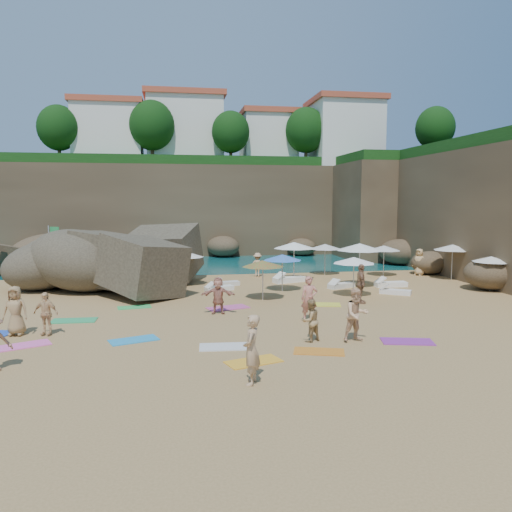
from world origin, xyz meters
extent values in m
plane|color=tan|center=(0.00, 0.00, 0.00)|extent=(120.00, 120.00, 0.00)
plane|color=#0C4751|center=(0.00, 30.00, 0.00)|extent=(120.00, 120.00, 0.00)
cube|color=brown|center=(2.00, 25.00, 4.00)|extent=(44.00, 8.00, 8.00)
cube|color=brown|center=(19.00, 8.00, 4.00)|extent=(8.00, 30.00, 8.00)
cube|color=brown|center=(17.00, 20.00, 4.00)|extent=(10.00, 12.00, 8.00)
cube|color=white|center=(-8.00, 26.00, 10.75)|extent=(6.00, 5.00, 5.50)
cube|color=#B2472D|center=(-8.00, 26.00, 13.75)|extent=(6.48, 5.40, 0.50)
cube|color=white|center=(-1.00, 27.00, 11.25)|extent=(7.00, 6.00, 6.50)
cube|color=#B2472D|center=(-1.00, 27.00, 14.75)|extent=(7.56, 6.48, 0.50)
cube|color=white|center=(7.00, 26.00, 10.50)|extent=(5.00, 5.00, 5.00)
cube|color=#B2472D|center=(7.00, 26.00, 13.25)|extent=(5.40, 5.40, 0.50)
cube|color=white|center=(14.00, 24.00, 11.00)|extent=(6.00, 6.00, 6.00)
cube|color=#B2472D|center=(14.00, 24.00, 14.25)|extent=(6.48, 6.48, 0.50)
sphere|color=#11380F|center=(-12.00, 24.00, 11.20)|extent=(3.60, 3.60, 3.60)
sphere|color=#11380F|center=(-4.00, 24.00, 11.60)|extent=(4.05, 4.05, 4.05)
sphere|color=#11380F|center=(3.00, 23.00, 11.04)|extent=(3.42, 3.42, 3.42)
sphere|color=#11380F|center=(10.00, 23.00, 11.36)|extent=(3.78, 3.78, 3.78)
sphere|color=#11380F|center=(19.00, 16.00, 10.80)|extent=(3.15, 3.15, 3.15)
cylinder|color=white|center=(-18.00, 30.00, 3.00)|extent=(0.10, 0.10, 6.00)
cylinder|color=white|center=(-16.50, 30.00, 3.00)|extent=(0.10, 0.10, 6.00)
cylinder|color=white|center=(-15.00, 30.00, 3.00)|extent=(0.10, 0.10, 6.00)
cylinder|color=silver|center=(-9.57, 8.56, 1.71)|extent=(0.07, 0.07, 3.42)
cube|color=#238D44|center=(-9.24, 8.56, 3.15)|extent=(0.57, 0.26, 0.39)
cylinder|color=silver|center=(-1.58, 6.13, 0.93)|extent=(0.05, 0.05, 1.86)
cone|color=white|center=(-1.58, 6.13, 1.82)|extent=(2.09, 2.09, 0.32)
cylinder|color=silver|center=(8.09, 3.99, 1.18)|extent=(0.07, 0.07, 2.35)
cone|color=white|center=(8.09, 3.99, 2.30)|extent=(2.64, 2.64, 0.40)
cylinder|color=silver|center=(7.58, 8.83, 0.96)|extent=(0.06, 0.06, 1.93)
cone|color=silver|center=(7.58, 8.83, 1.88)|extent=(2.16, 2.16, 0.33)
cylinder|color=silver|center=(11.17, 7.64, 0.94)|extent=(0.06, 0.06, 1.89)
cone|color=silver|center=(11.17, 7.64, 1.84)|extent=(2.12, 2.12, 0.32)
cylinder|color=silver|center=(4.97, 6.76, 1.12)|extent=(0.07, 0.07, 2.25)
cone|color=white|center=(4.97, 6.76, 2.19)|extent=(2.52, 2.52, 0.38)
cylinder|color=silver|center=(2.05, 1.27, 0.93)|extent=(0.05, 0.05, 1.86)
cone|color=red|center=(2.05, 1.27, 1.82)|extent=(2.09, 2.09, 0.32)
cylinder|color=silver|center=(14.75, 5.59, 1.03)|extent=(0.06, 0.06, 2.07)
cone|color=silver|center=(14.75, 5.59, 2.02)|extent=(2.32, 2.32, 0.35)
cylinder|color=silver|center=(6.78, 1.37, 0.96)|extent=(0.06, 0.06, 1.92)
cone|color=white|center=(6.78, 1.37, 1.87)|extent=(2.15, 2.15, 0.33)
cylinder|color=silver|center=(3.53, 3.50, 0.94)|extent=(0.06, 0.06, 1.89)
cone|color=#3C74CD|center=(3.53, 3.50, 1.84)|extent=(2.12, 2.12, 0.32)
cylinder|color=silver|center=(14.69, 1.68, 0.89)|extent=(0.05, 0.05, 1.78)
cone|color=white|center=(14.69, 1.68, 1.74)|extent=(2.00, 2.00, 0.30)
cube|color=silver|center=(0.69, 5.70, 0.12)|extent=(1.63, 0.86, 0.24)
cube|color=white|center=(9.94, 3.81, 0.14)|extent=(1.81, 0.60, 0.28)
cube|color=white|center=(4.58, 6.29, 0.16)|extent=(2.12, 1.28, 0.31)
cube|color=white|center=(0.16, 4.16, 0.12)|extent=(1.67, 1.04, 0.25)
cube|color=white|center=(9.20, 1.62, 0.12)|extent=(1.62, 1.34, 0.25)
cube|color=silver|center=(7.04, 3.92, 0.13)|extent=(1.76, 1.24, 0.26)
cube|color=#FC62BC|center=(-7.31, -5.12, 0.01)|extent=(1.82, 1.42, 0.03)
cube|color=#F7AA27|center=(0.09, -8.09, 0.01)|extent=(1.85, 1.33, 0.03)
cube|color=green|center=(-4.09, 0.51, 0.01)|extent=(1.61, 0.99, 0.03)
cube|color=silver|center=(-0.57, -6.41, 0.02)|extent=(1.86, 1.03, 0.03)
cube|color=purple|center=(5.72, -6.81, 0.02)|extent=(1.92, 1.28, 0.03)
cube|color=#2796D1|center=(-3.70, -5.07, 0.01)|extent=(1.85, 1.34, 0.03)
cube|color=#D0519B|center=(0.15, -0.34, 0.02)|extent=(2.06, 1.46, 0.03)
cube|color=orange|center=(2.35, -7.42, 0.01)|extent=(1.79, 1.25, 0.03)
cube|color=#2FA45E|center=(-6.34, -1.73, 0.02)|extent=(1.81, 0.95, 0.03)
cube|color=yellow|center=(4.57, -0.33, 0.02)|extent=(1.97, 1.32, 0.03)
imported|color=#A78453|center=(2.39, -6.19, 0.74)|extent=(0.90, 0.82, 1.49)
imported|color=tan|center=(3.04, 8.71, 0.78)|extent=(1.09, 0.75, 1.56)
imported|color=#8F6347|center=(6.53, -0.31, 0.95)|extent=(0.64, 1.17, 1.90)
imported|color=tan|center=(13.63, 7.62, 0.88)|extent=(0.85, 0.98, 1.77)
imported|color=tan|center=(-3.64, 10.35, 0.89)|extent=(1.72, 0.80, 1.78)
imported|color=tan|center=(-0.26, -9.86, 0.94)|extent=(0.64, 0.79, 1.89)
imported|color=#E1B67F|center=(-6.90, -3.84, 0.19)|extent=(1.31, 1.75, 0.38)
imported|color=#A07D50|center=(-7.97, -3.69, 0.24)|extent=(1.02, 1.86, 0.48)
imported|color=tan|center=(-0.40, -1.41, 0.21)|extent=(1.68, 1.77, 0.42)
imported|color=#C37461|center=(3.11, -3.43, 0.22)|extent=(1.03, 1.92, 0.44)
imported|color=#DFAB7E|center=(3.96, -6.49, 0.35)|extent=(1.18, 1.97, 0.70)
camera|label=1|loc=(-2.25, -22.63, 4.90)|focal=35.00mm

